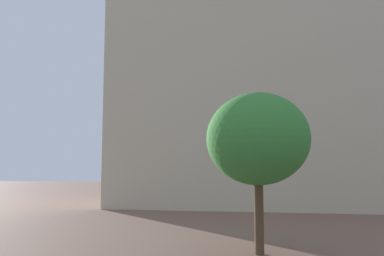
# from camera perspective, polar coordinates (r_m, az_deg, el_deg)

# --- Properties ---
(landmark_building) EXTENTS (24.90, 12.58, 34.99)m
(landmark_building) POSITION_cam_1_polar(r_m,az_deg,el_deg) (31.98, 12.91, 7.73)
(landmark_building) COLOR beige
(landmark_building) RESTS_ON ground_plane
(tree_curb_far) EXTENTS (3.51, 3.51, 5.43)m
(tree_curb_far) POSITION_cam_1_polar(r_m,az_deg,el_deg) (13.23, 9.77, -1.66)
(tree_curb_far) COLOR #4C3823
(tree_curb_far) RESTS_ON ground_plane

